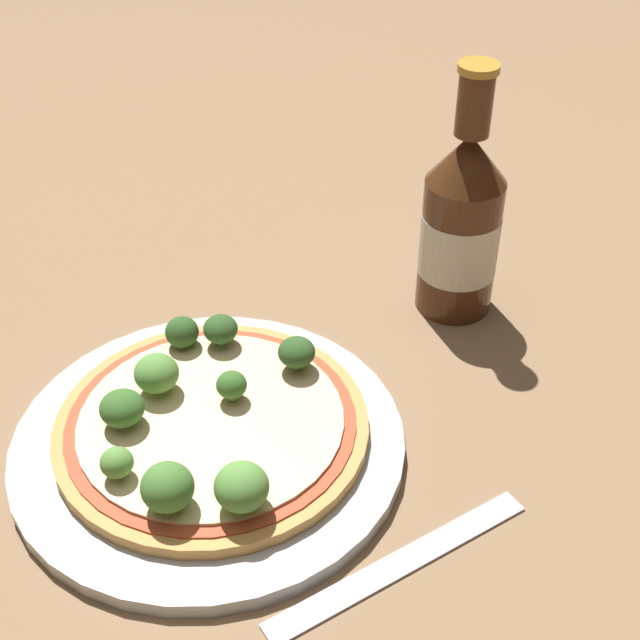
# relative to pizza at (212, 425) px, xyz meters

# --- Properties ---
(ground_plane) EXTENTS (3.00, 3.00, 0.00)m
(ground_plane) POSITION_rel_pizza_xyz_m (-0.01, 0.01, -0.02)
(ground_plane) COLOR #846647
(plate) EXTENTS (0.28, 0.28, 0.01)m
(plate) POSITION_rel_pizza_xyz_m (0.00, -0.00, -0.01)
(plate) COLOR #B2B7B2
(plate) RESTS_ON ground_plane
(pizza) EXTENTS (0.22, 0.22, 0.01)m
(pizza) POSITION_rel_pizza_xyz_m (0.00, 0.00, 0.00)
(pizza) COLOR tan
(pizza) RESTS_ON plate
(broccoli_floret_0) EXTENTS (0.03, 0.03, 0.03)m
(broccoli_floret_0) POSITION_rel_pizza_xyz_m (0.04, -0.07, 0.02)
(broccoli_floret_0) COLOR #6B8E51
(broccoli_floret_0) RESTS_ON pizza
(broccoli_floret_1) EXTENTS (0.03, 0.03, 0.03)m
(broccoli_floret_1) POSITION_rel_pizza_xyz_m (0.01, 0.08, 0.02)
(broccoli_floret_1) COLOR #6B8E51
(broccoli_floret_1) RESTS_ON pizza
(broccoli_floret_2) EXTENTS (0.03, 0.03, 0.03)m
(broccoli_floret_2) POSITION_rel_pizza_xyz_m (-0.04, -0.04, 0.02)
(broccoli_floret_2) COLOR #6B8E51
(broccoli_floret_2) RESTS_ON pizza
(broccoli_floret_3) EXTENTS (0.04, 0.04, 0.03)m
(broccoli_floret_3) POSITION_rel_pizza_xyz_m (0.07, -0.04, 0.02)
(broccoli_floret_3) COLOR #6B8E51
(broccoli_floret_3) RESTS_ON pizza
(broccoli_floret_4) EXTENTS (0.03, 0.03, 0.03)m
(broccoli_floret_4) POSITION_rel_pizza_xyz_m (-0.05, 0.06, 0.02)
(broccoli_floret_4) COLOR #6B8E51
(broccoli_floret_4) RESTS_ON pizza
(broccoli_floret_5) EXTENTS (0.03, 0.03, 0.03)m
(broccoli_floret_5) POSITION_rel_pizza_xyz_m (-0.05, -0.00, 0.02)
(broccoli_floret_5) COLOR #6B8E51
(broccoli_floret_5) RESTS_ON pizza
(broccoli_floret_6) EXTENTS (0.02, 0.02, 0.02)m
(broccoli_floret_6) POSITION_rel_pizza_xyz_m (-0.00, 0.02, 0.02)
(broccoli_floret_6) COLOR #6B8E51
(broccoli_floret_6) RESTS_ON pizza
(broccoli_floret_7) EXTENTS (0.03, 0.03, 0.02)m
(broccoli_floret_7) POSITION_rel_pizza_xyz_m (-0.07, 0.05, 0.02)
(broccoli_floret_7) COLOR #6B8E51
(broccoli_floret_7) RESTS_ON pizza
(broccoli_floret_8) EXTENTS (0.02, 0.02, 0.02)m
(broccoli_floret_8) POSITION_rel_pizza_xyz_m (-0.01, -0.08, 0.02)
(broccoli_floret_8) COLOR #6B8E51
(broccoli_floret_8) RESTS_ON pizza
(beer_bottle) EXTENTS (0.07, 0.07, 0.22)m
(beer_bottle) POSITION_rel_pizza_xyz_m (0.04, 0.25, 0.06)
(beer_bottle) COLOR #472814
(beer_bottle) RESTS_ON ground_plane
(fork) EXTENTS (0.08, 0.19, 0.00)m
(fork) POSITION_rel_pizza_xyz_m (0.17, -0.00, -0.02)
(fork) COLOR #B2B2B7
(fork) RESTS_ON ground_plane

